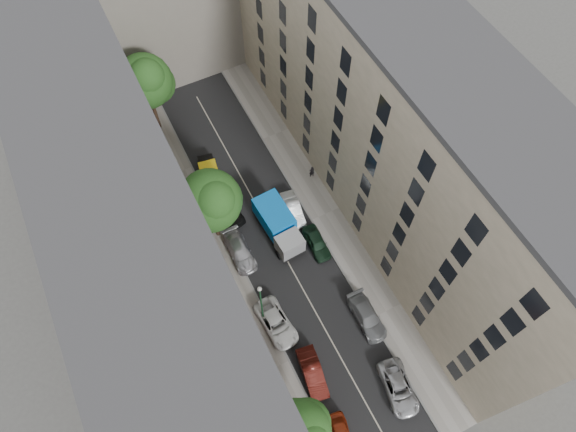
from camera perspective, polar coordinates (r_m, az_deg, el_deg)
ground at (r=48.55m, az=-1.54°, el=-2.37°), size 120.00×120.00×0.00m
road_surface at (r=48.54m, az=-1.54°, el=-2.36°), size 8.00×44.00×0.02m
sidewalk_left at (r=47.78m, az=-7.51°, el=-4.94°), size 3.00×44.00×0.15m
sidewalk_right at (r=49.79m, az=4.15°, el=0.20°), size 3.00×44.00×0.15m
building_left at (r=39.00m, az=-16.59°, el=-1.96°), size 8.00×44.00×20.00m
building_right at (r=43.73m, az=11.39°, el=9.55°), size 8.00×44.00×20.00m
tarp_truck at (r=47.37m, az=-1.06°, el=-0.98°), size 2.78×6.34×2.87m
car_left_1 at (r=43.48m, az=2.73°, el=-17.01°), size 2.16×4.54×1.44m
car_left_2 at (r=44.59m, az=-1.33°, el=-11.80°), size 2.60×5.03×1.36m
car_left_3 at (r=47.32m, az=-5.39°, el=-3.91°), size 1.96×4.73×1.37m
car_left_4 at (r=49.50m, az=-6.68°, el=0.70°), size 2.38×4.42×1.43m
car_left_5 at (r=51.99m, az=-8.72°, el=4.68°), size 2.28×4.69×1.48m
car_right_0 at (r=44.15m, az=12.17°, el=-18.17°), size 2.94×5.02×1.31m
car_right_1 at (r=45.27m, az=8.76°, el=-11.00°), size 2.00×4.71×1.35m
car_right_2 at (r=47.61m, az=3.21°, el=-2.98°), size 1.76×3.94×1.32m
car_right_3 at (r=49.25m, az=0.55°, el=0.76°), size 1.96×4.20×1.33m
tree_mid at (r=43.88m, az=-8.47°, el=1.53°), size 5.73×5.52×8.91m
tree_far at (r=52.72m, az=-15.45°, el=14.05°), size 5.61×5.39×9.64m
lamp_post at (r=41.19m, az=-3.01°, el=-9.46°), size 0.36×0.36×7.17m
pedestrian at (r=51.38m, az=2.66°, el=4.96°), size 0.58×0.41×1.51m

